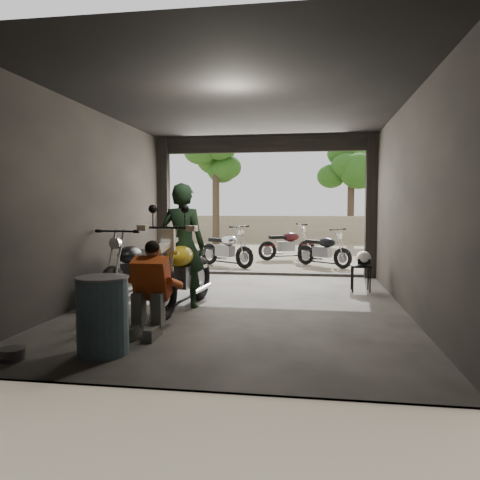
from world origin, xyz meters
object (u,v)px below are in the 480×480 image
(outside_bike_b, at_px, (287,242))
(mechanic, at_px, (148,290))
(rider, at_px, (183,246))
(stool, at_px, (361,269))
(oil_drum, at_px, (103,317))
(outside_bike_c, at_px, (324,247))
(outside_bike_a, at_px, (226,246))
(helmet, at_px, (364,258))
(main_bike, at_px, (184,267))
(sign_post, at_px, (429,205))
(left_bike, at_px, (134,263))

(outside_bike_b, relative_size, mechanic, 1.43)
(rider, bearing_deg, stool, -141.70)
(rider, xyz_separation_m, oil_drum, (-0.20, -2.44, -0.56))
(outside_bike_c, height_order, oil_drum, outside_bike_c)
(outside_bike_a, distance_m, rider, 5.20)
(stool, bearing_deg, helmet, -5.47)
(main_bike, bearing_deg, rider, 115.87)
(stool, height_order, helmet, helmet)
(outside_bike_a, bearing_deg, outside_bike_c, -48.04)
(main_bike, bearing_deg, outside_bike_c, 73.91)
(helmet, bearing_deg, rider, -162.39)
(sign_post, bearing_deg, mechanic, -119.99)
(main_bike, xyz_separation_m, helmet, (2.91, 1.94, -0.03))
(stool, height_order, oil_drum, oil_drum)
(main_bike, height_order, outside_bike_b, main_bike)
(outside_bike_a, relative_size, sign_post, 0.68)
(outside_bike_b, bearing_deg, helmet, 171.53)
(left_bike, bearing_deg, helmet, 22.74)
(outside_bike_b, bearing_deg, sign_post, -168.73)
(helmet, relative_size, oil_drum, 0.34)
(outside_bike_a, xyz_separation_m, outside_bike_c, (2.57, 0.38, -0.04))
(left_bike, height_order, outside_bike_a, left_bike)
(outside_bike_a, height_order, outside_bike_b, outside_bike_a)
(oil_drum, bearing_deg, rider, 85.29)
(outside_bike_c, xyz_separation_m, mechanic, (-2.31, -7.16, 0.05))
(outside_bike_b, height_order, oil_drum, outside_bike_b)
(sign_post, bearing_deg, outside_bike_c, 142.38)
(left_bike, distance_m, helmet, 4.20)
(main_bike, height_order, sign_post, sign_post)
(left_bike, relative_size, oil_drum, 2.14)
(mechanic, relative_size, sign_post, 0.47)
(outside_bike_c, height_order, sign_post, sign_post)
(mechanic, height_order, helmet, mechanic)
(left_bike, height_order, stool, left_bike)
(outside_bike_c, height_order, helmet, outside_bike_c)
(outside_bike_b, distance_m, stool, 5.46)
(outside_bike_c, relative_size, stool, 2.98)
(main_bike, relative_size, outside_bike_c, 1.32)
(stool, bearing_deg, left_bike, -164.24)
(mechanic, xyz_separation_m, sign_post, (4.36, 4.64, 1.06))
(left_bike, distance_m, stool, 4.16)
(sign_post, bearing_deg, left_bike, -143.75)
(outside_bike_a, distance_m, outside_bike_c, 2.60)
(mechanic, height_order, oil_drum, mechanic)
(left_bike, distance_m, sign_post, 6.02)
(left_bike, distance_m, outside_bike_c, 5.92)
(main_bike, distance_m, outside_bike_a, 5.30)
(outside_bike_b, height_order, helmet, outside_bike_b)
(outside_bike_b, relative_size, helmet, 5.65)
(left_bike, relative_size, outside_bike_a, 1.10)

